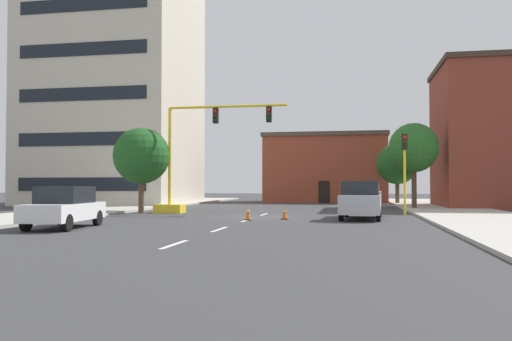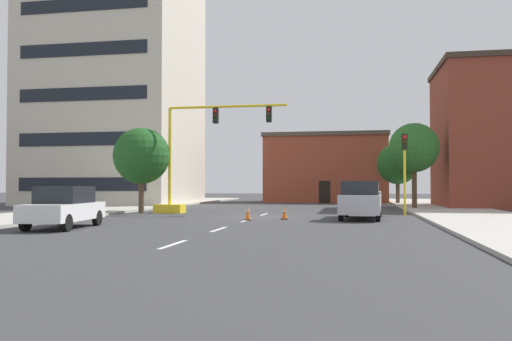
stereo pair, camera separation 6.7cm
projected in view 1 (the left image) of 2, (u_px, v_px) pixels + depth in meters
ground_plane at (257, 217)px, 29.71m from camera, size 160.00×160.00×0.00m
sidewalk_left at (120, 208)px, 39.72m from camera, size 6.00×56.00×0.14m
sidewalk_right at (452, 211)px, 35.43m from camera, size 6.00×56.00×0.14m
lane_stripe_seg_0 at (174, 244)px, 15.94m from camera, size 0.16×2.40×0.01m
lane_stripe_seg_1 at (219, 229)px, 21.35m from camera, size 0.16×2.40×0.01m
lane_stripe_seg_2 at (246, 220)px, 26.76m from camera, size 0.16×2.40×0.01m
lane_stripe_seg_3 at (264, 214)px, 32.16m from camera, size 0.16×2.40×0.01m
building_tall_left at (116, 84)px, 49.53m from camera, size 14.17×12.94×22.54m
building_brick_center at (326, 168)px, 55.51m from camera, size 12.67×7.43×7.09m
traffic_signal_gantry at (185, 178)px, 33.65m from camera, size 8.50×1.20×6.83m
traffic_light_pole_right at (405, 155)px, 30.97m from camera, size 0.32×0.47×4.80m
tree_right_mid at (414, 148)px, 38.58m from camera, size 3.62×3.62×6.33m
tree_left_near at (142, 156)px, 33.78m from camera, size 3.61×3.61×5.47m
tree_right_far at (397, 164)px, 48.62m from camera, size 3.76×3.76×5.62m
pickup_truck_silver at (361, 201)px, 27.76m from camera, size 2.34×5.51×1.99m
sedan_white_near_left at (65, 207)px, 21.94m from camera, size 2.28×4.66×1.74m
traffic_cone_roadside_a at (248, 213)px, 26.87m from camera, size 0.36×0.36×0.74m
traffic_cone_roadside_b at (285, 213)px, 27.51m from camera, size 0.36×0.36×0.68m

